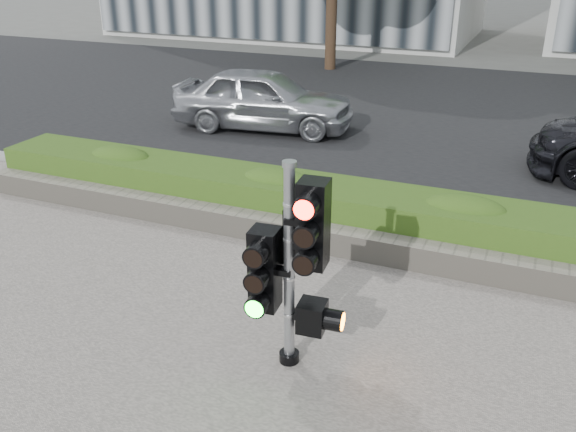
# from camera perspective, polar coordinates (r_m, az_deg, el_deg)

# --- Properties ---
(ground) EXTENTS (120.00, 120.00, 0.00)m
(ground) POSITION_cam_1_polar(r_m,az_deg,el_deg) (6.77, -0.29, -10.49)
(ground) COLOR #51514C
(ground) RESTS_ON ground
(road) EXTENTS (60.00, 13.00, 0.02)m
(road) POSITION_cam_1_polar(r_m,az_deg,el_deg) (15.76, 14.23, 9.27)
(road) COLOR black
(road) RESTS_ON ground
(curb) EXTENTS (60.00, 0.25, 0.12)m
(curb) POSITION_cam_1_polar(r_m,az_deg,el_deg) (9.36, 7.25, 0.05)
(curb) COLOR gray
(curb) RESTS_ON ground
(stone_wall) EXTENTS (12.00, 0.32, 0.34)m
(stone_wall) POSITION_cam_1_polar(r_m,az_deg,el_deg) (8.21, 4.89, -2.34)
(stone_wall) COLOR gray
(stone_wall) RESTS_ON sidewalk
(hedge) EXTENTS (12.00, 1.00, 0.68)m
(hedge) POSITION_cam_1_polar(r_m,az_deg,el_deg) (8.71, 6.27, 0.43)
(hedge) COLOR olive
(hedge) RESTS_ON sidewalk
(traffic_signal) EXTENTS (0.74, 0.56, 2.11)m
(traffic_signal) POSITION_cam_1_polar(r_m,az_deg,el_deg) (5.66, 0.50, -3.84)
(traffic_signal) COLOR black
(traffic_signal) RESTS_ON sidewalk
(car_silver) EXTENTS (4.18, 2.12, 1.36)m
(car_silver) POSITION_cam_1_polar(r_m,az_deg,el_deg) (13.80, -2.30, 10.90)
(car_silver) COLOR #AEB0B6
(car_silver) RESTS_ON road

